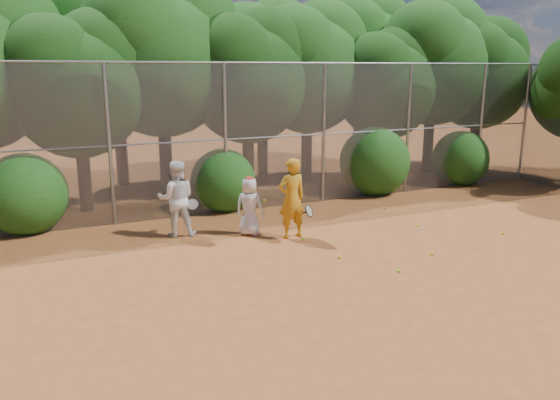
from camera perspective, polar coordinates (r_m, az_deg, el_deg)
name	(u,v)px	position (r m, az deg, el deg)	size (l,w,h in m)	color
ground	(385,281)	(10.45, 10.88, -8.28)	(80.00, 80.00, 0.00)	brown
fence_back	(256,136)	(15.04, -2.52, 6.72)	(20.05, 0.09, 4.03)	gray
tree_2	(78,79)	(15.73, -20.37, 11.80)	(3.99, 3.47, 5.47)	black
tree_3	(162,49)	(17.12, -12.21, 15.12)	(4.89, 4.26, 6.70)	black
tree_4	(248,71)	(17.26, -3.33, 13.26)	(4.19, 3.64, 5.73)	black
tree_5	(309,62)	(19.03, 3.00, 14.17)	(4.51, 3.92, 6.17)	black
tree_6	(386,80)	(19.48, 11.05, 12.22)	(3.86, 3.36, 5.29)	black
tree_7	(434,56)	(21.50, 15.82, 14.24)	(4.77, 4.14, 6.53)	black
tree_8	(480,69)	(22.60, 20.21, 12.69)	(4.25, 3.70, 5.82)	black
tree_10	(116,44)	(19.10, -16.78, 15.37)	(5.15, 4.48, 7.06)	black
tree_11	(263,59)	(20.06, -1.80, 14.48)	(4.64, 4.03, 6.35)	black
tree_12	(361,51)	(22.71, 8.49, 15.11)	(5.02, 4.37, 6.88)	black
bush_0	(24,191)	(14.42, -25.15, 0.89)	(2.00, 2.00, 2.00)	#164611
bush_1	(223,178)	(15.20, -5.98, 2.33)	(1.80, 1.80, 1.80)	#164611
bush_2	(374,159)	(17.38, 9.84, 4.29)	(2.20, 2.20, 2.20)	#164611
bush_3	(461,156)	(19.58, 18.35, 4.38)	(1.90, 1.90, 1.90)	#164611
player_yellow	(292,199)	(12.55, 1.24, 0.16)	(0.87, 0.60, 1.87)	#C48517
player_teen	(250,206)	(12.82, -3.20, -0.63)	(0.80, 0.78, 1.41)	silver
player_white	(177,199)	(12.93, -10.76, 0.14)	(1.02, 0.88, 1.79)	white
ball_0	(432,254)	(12.01, 15.59, -5.44)	(0.07, 0.07, 0.07)	#B8D526
ball_1	(418,225)	(14.08, 14.18, -2.56)	(0.07, 0.07, 0.07)	#B8D526
ball_2	(399,271)	(10.89, 12.30, -7.25)	(0.07, 0.07, 0.07)	#B8D526
ball_3	(503,233)	(14.03, 22.29, -3.23)	(0.07, 0.07, 0.07)	#B8D526
ball_4	(339,257)	(11.45, 6.21, -5.96)	(0.07, 0.07, 0.07)	#B8D526
ball_5	(384,208)	(15.58, 10.86, -0.83)	(0.07, 0.07, 0.07)	#B8D526
ball_6	(303,239)	(12.59, 2.43, -4.06)	(0.07, 0.07, 0.07)	#B8D526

